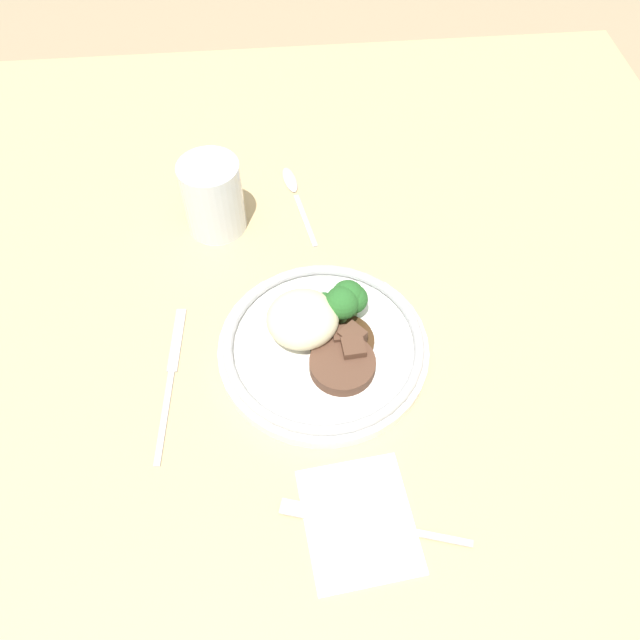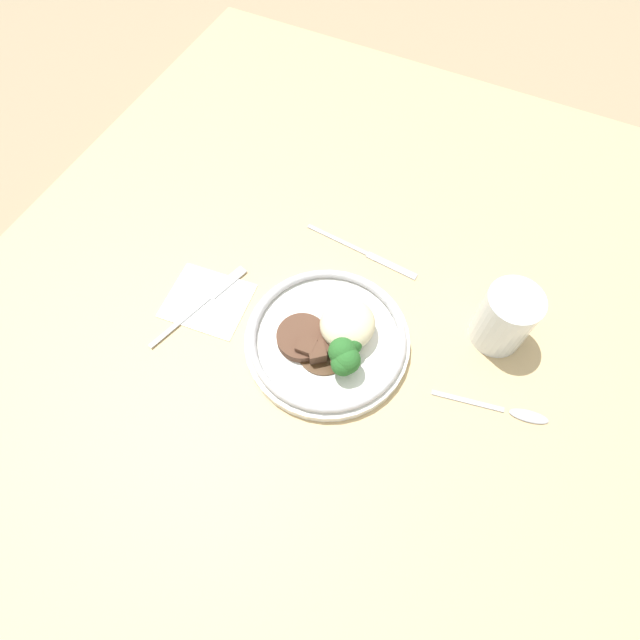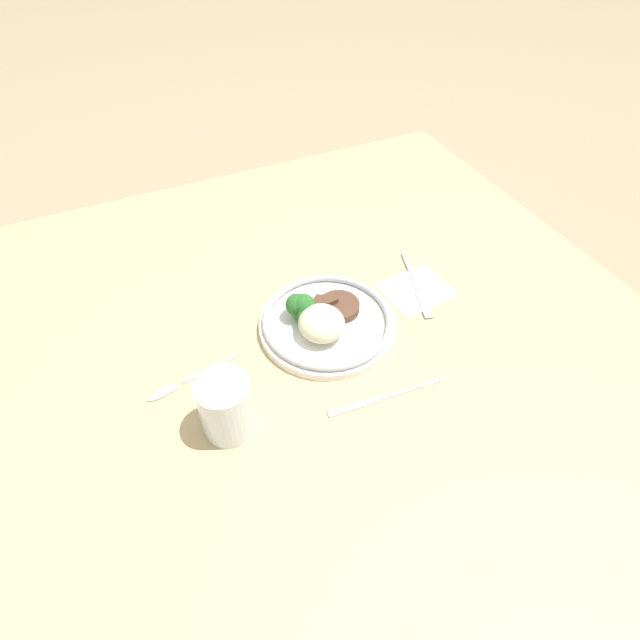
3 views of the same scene
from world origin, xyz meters
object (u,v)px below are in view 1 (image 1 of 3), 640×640
at_px(juice_glass, 213,199).
at_px(spoon, 294,189).
at_px(knife, 171,374).
at_px(fork, 356,521).
at_px(plate, 323,338).

height_order(juice_glass, spoon, juice_glass).
height_order(juice_glass, knife, juice_glass).
bearing_deg(spoon, knife, 140.60).
bearing_deg(fork, plate, -69.95).
relative_size(juice_glass, spoon, 0.63).
bearing_deg(fork, knife, -28.04).
xyz_separation_m(plate, fork, (-0.21, -0.01, -0.02)).
bearing_deg(fork, spoon, -69.93).
bearing_deg(fork, juice_glass, -55.40).
bearing_deg(juice_glass, fork, -162.06).
relative_size(knife, spoon, 1.28).
bearing_deg(spoon, fork, 172.71).
bearing_deg(plate, spoon, 3.42).
distance_m(fork, knife, 0.27).
xyz_separation_m(plate, juice_glass, (0.22, 0.13, 0.03)).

